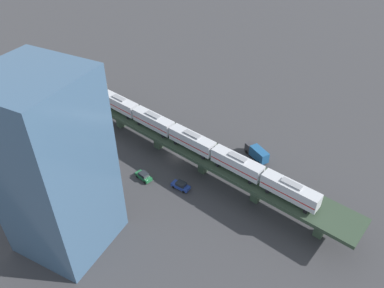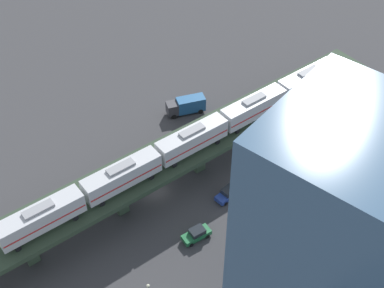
{
  "view_description": "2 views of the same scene",
  "coord_description": "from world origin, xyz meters",
  "px_view_note": "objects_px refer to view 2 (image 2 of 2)",
  "views": [
    {
      "loc": [
        -64.36,
        -36.92,
        60.29
      ],
      "look_at": [
        -2.81,
        -5.7,
        8.01
      ],
      "focal_mm": 35.0,
      "sensor_mm": 36.0,
      "label": 1
    },
    {
      "loc": [
        -40.59,
        40.51,
        65.0
      ],
      "look_at": [
        -2.81,
        -5.7,
        8.01
      ],
      "focal_mm": 50.0,
      "sensor_mm": 36.0,
      "label": 2
    }
  ],
  "objects_px": {
    "subway_train": "(192,139)",
    "office_tower": "(331,260)",
    "street_car_green": "(197,234)",
    "delivery_truck": "(186,105)",
    "street_car_blue": "(228,193)"
  },
  "relations": [
    {
      "from": "street_car_green",
      "to": "delivery_truck",
      "type": "distance_m",
      "value": 28.89
    },
    {
      "from": "subway_train",
      "to": "street_car_green",
      "type": "relative_size",
      "value": 12.93
    },
    {
      "from": "street_car_green",
      "to": "street_car_blue",
      "type": "xyz_separation_m",
      "value": [
        1.12,
        -9.36,
        0.0
      ]
    },
    {
      "from": "delivery_truck",
      "to": "office_tower",
      "type": "xyz_separation_m",
      "value": [
        -40.43,
        24.88,
        16.24
      ]
    },
    {
      "from": "subway_train",
      "to": "office_tower",
      "type": "bearing_deg",
      "value": 156.76
    },
    {
      "from": "street_car_blue",
      "to": "office_tower",
      "type": "distance_m",
      "value": 30.71
    },
    {
      "from": "street_car_green",
      "to": "office_tower",
      "type": "bearing_deg",
      "value": 170.06
    },
    {
      "from": "office_tower",
      "to": "subway_train",
      "type": "bearing_deg",
      "value": -23.24
    },
    {
      "from": "street_car_green",
      "to": "subway_train",
      "type": "bearing_deg",
      "value": -47.47
    },
    {
      "from": "subway_train",
      "to": "office_tower",
      "type": "xyz_separation_m",
      "value": [
        -28.87,
        12.4,
        8.95
      ]
    },
    {
      "from": "street_car_blue",
      "to": "office_tower",
      "type": "relative_size",
      "value": 0.13
    },
    {
      "from": "subway_train",
      "to": "street_car_blue",
      "type": "relative_size",
      "value": 13.39
    },
    {
      "from": "subway_train",
      "to": "street_car_blue",
      "type": "xyz_separation_m",
      "value": [
        -6.91,
        -0.61,
        -8.11
      ]
    },
    {
      "from": "subway_train",
      "to": "delivery_truck",
      "type": "xyz_separation_m",
      "value": [
        11.56,
        -12.48,
        -7.29
      ]
    },
    {
      "from": "street_car_green",
      "to": "office_tower",
      "type": "height_order",
      "value": "office_tower"
    }
  ]
}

